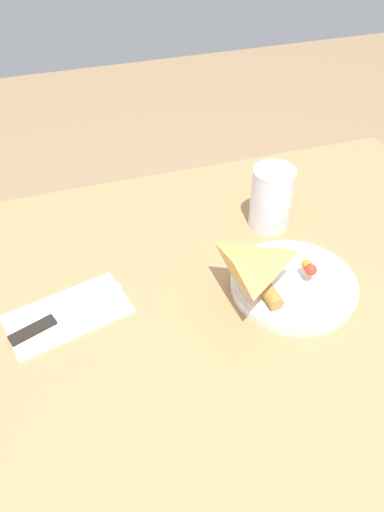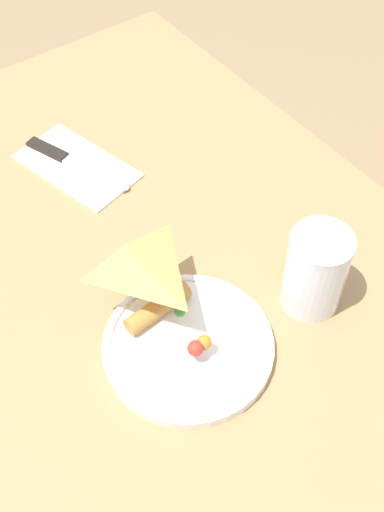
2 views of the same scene
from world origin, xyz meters
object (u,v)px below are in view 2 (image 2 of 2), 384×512
Objects in this scene: plate_pizza at (187,343)px; butter_knife at (72,161)px; milk_glass at (315,274)px; napkin_folded at (77,166)px; dining_table at (118,336)px.

butter_knife is at bearing 172.30° from plate_pizza.
milk_glass is at bearing -3.89° from butter_knife.
milk_glass is 0.42m from napkin_folded.
milk_glass is (0.16, 0.21, 0.16)m from dining_table.
napkin_folded is (-0.24, 0.09, 0.10)m from dining_table.
milk_glass is at bearing 52.35° from dining_table.
napkin_folded is (-0.37, 0.05, -0.01)m from plate_pizza.
plate_pizza is 0.18m from milk_glass.
butter_knife is (-0.38, 0.05, -0.01)m from plate_pizza.
plate_pizza is 1.75× the size of milk_glass.
milk_glass is 0.43m from butter_knife.
milk_glass is at bearing 16.63° from napkin_folded.
butter_knife is (-0.01, -0.00, 0.00)m from napkin_folded.
napkin_folded is (-0.40, -0.12, -0.05)m from milk_glass.
milk_glass reaches higher than napkin_folded.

